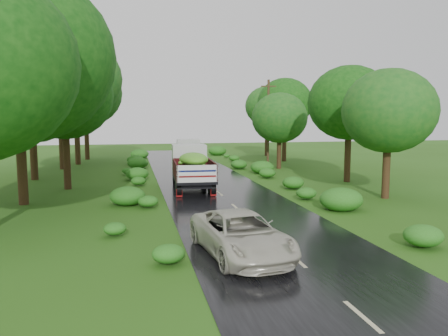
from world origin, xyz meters
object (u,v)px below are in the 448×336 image
object	(u,v)px
car	(241,234)
truck_far	(190,152)
truck_near	(192,165)
utility_pole	(268,122)

from	to	relation	value
car	truck_far	bearing A→B (deg)	79.23
truck_near	car	bearing A→B (deg)	-88.35
utility_pole	truck_near	bearing A→B (deg)	-122.75
car	utility_pole	size ratio (longest dim) A/B	0.64
car	utility_pole	xyz separation A→B (m)	(8.58, 24.05, 3.24)
truck_far	car	xyz separation A→B (m)	(-1.55, -24.01, -0.67)
car	utility_pole	bearing A→B (deg)	63.28
truck_near	utility_pole	distance (m)	13.88
car	utility_pole	world-z (taller)	utility_pole
truck_far	truck_near	bearing A→B (deg)	-93.62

